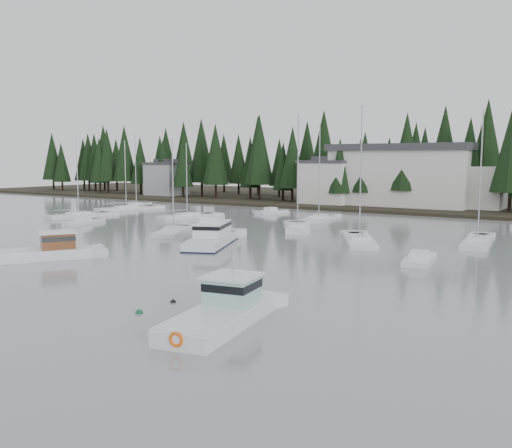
{
  "coord_description": "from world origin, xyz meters",
  "views": [
    {
      "loc": [
        29.77,
        -16.69,
        8.78
      ],
      "look_at": [
        -0.6,
        28.91,
        2.5
      ],
      "focal_mm": 40.0,
      "sensor_mm": 36.0,
      "label": 1
    }
  ],
  "objects_px": {
    "lobster_boat_teal": "(222,314)",
    "sailboat_12": "(137,207)",
    "lobster_boat_brown": "(41,253)",
    "runabout_1": "(419,261)",
    "sailboat_6": "(359,242)",
    "sailboat_2": "(187,218)",
    "sailboat_11": "(297,229)",
    "sailboat_7": "(478,243)",
    "sailboat_0": "(174,233)",
    "runabout_0": "(83,223)",
    "harbor_inn": "(413,176)",
    "sailboat_4": "(126,210)",
    "house_far_west": "(167,178)",
    "house_west": "(327,181)",
    "sailboat_10": "(79,217)",
    "runabout_3": "(271,213)",
    "cabin_cruiser_center": "(212,238)"
  },
  "relations": [
    {
      "from": "house_west",
      "to": "sailboat_4",
      "type": "xyz_separation_m",
      "value": [
        -25.07,
        -26.68,
        -4.6
      ]
    },
    {
      "from": "house_west",
      "to": "sailboat_12",
      "type": "distance_m",
      "value": 35.53
    },
    {
      "from": "harbor_inn",
      "to": "lobster_boat_teal",
      "type": "height_order",
      "value": "harbor_inn"
    },
    {
      "from": "sailboat_11",
      "to": "runabout_1",
      "type": "height_order",
      "value": "sailboat_11"
    },
    {
      "from": "sailboat_10",
      "to": "runabout_1",
      "type": "relative_size",
      "value": 2.22
    },
    {
      "from": "lobster_boat_brown",
      "to": "lobster_boat_teal",
      "type": "height_order",
      "value": "lobster_boat_teal"
    },
    {
      "from": "harbor_inn",
      "to": "sailboat_6",
      "type": "relative_size",
      "value": 1.99
    },
    {
      "from": "lobster_boat_teal",
      "to": "runabout_3",
      "type": "bearing_deg",
      "value": 19.24
    },
    {
      "from": "house_far_west",
      "to": "lobster_boat_teal",
      "type": "xyz_separation_m",
      "value": [
        71.92,
        -74.14,
        -3.84
      ]
    },
    {
      "from": "runabout_0",
      "to": "runabout_3",
      "type": "bearing_deg",
      "value": -40.47
    },
    {
      "from": "lobster_boat_teal",
      "to": "runabout_0",
      "type": "bearing_deg",
      "value": 47.72
    },
    {
      "from": "sailboat_12",
      "to": "lobster_boat_brown",
      "type": "bearing_deg",
      "value": -171.21
    },
    {
      "from": "house_far_west",
      "to": "cabin_cruiser_center",
      "type": "xyz_separation_m",
      "value": [
        54.01,
        -52.14,
        -3.72
      ]
    },
    {
      "from": "sailboat_7",
      "to": "runabout_3",
      "type": "bearing_deg",
      "value": 57.82
    },
    {
      "from": "sailboat_0",
      "to": "sailboat_7",
      "type": "xyz_separation_m",
      "value": [
        31.99,
        11.03,
        0.02
      ]
    },
    {
      "from": "lobster_boat_brown",
      "to": "sailboat_4",
      "type": "relative_size",
      "value": 0.77
    },
    {
      "from": "lobster_boat_brown",
      "to": "sailboat_6",
      "type": "bearing_deg",
      "value": -6.14
    },
    {
      "from": "lobster_boat_teal",
      "to": "sailboat_12",
      "type": "height_order",
      "value": "sailboat_12"
    },
    {
      "from": "sailboat_4",
      "to": "runabout_3",
      "type": "relative_size",
      "value": 2.23
    },
    {
      "from": "lobster_boat_teal",
      "to": "sailboat_6",
      "type": "height_order",
      "value": "sailboat_6"
    },
    {
      "from": "sailboat_11",
      "to": "sailboat_2",
      "type": "bearing_deg",
      "value": 51.61
    },
    {
      "from": "lobster_boat_teal",
      "to": "runabout_1",
      "type": "xyz_separation_m",
      "value": [
        3.01,
        23.75,
        -0.43
      ]
    },
    {
      "from": "harbor_inn",
      "to": "sailboat_2",
      "type": "xyz_separation_m",
      "value": [
        -22.64,
        -34.41,
        -5.72
      ]
    },
    {
      "from": "harbor_inn",
      "to": "lobster_boat_teal",
      "type": "relative_size",
      "value": 3.3
    },
    {
      "from": "sailboat_6",
      "to": "sailboat_4",
      "type": "bearing_deg",
      "value": 45.48
    },
    {
      "from": "sailboat_2",
      "to": "sailboat_11",
      "type": "distance_m",
      "value": 20.81
    },
    {
      "from": "sailboat_0",
      "to": "runabout_0",
      "type": "distance_m",
      "value": 16.84
    },
    {
      "from": "sailboat_10",
      "to": "runabout_3",
      "type": "bearing_deg",
      "value": -36.62
    },
    {
      "from": "sailboat_7",
      "to": "sailboat_12",
      "type": "relative_size",
      "value": 1.03
    },
    {
      "from": "sailboat_2",
      "to": "cabin_cruiser_center",
      "type": "bearing_deg",
      "value": -118.51
    },
    {
      "from": "house_west",
      "to": "sailboat_10",
      "type": "xyz_separation_m",
      "value": [
        -22.15,
        -39.17,
        -4.59
      ]
    },
    {
      "from": "house_west",
      "to": "sailboat_6",
      "type": "relative_size",
      "value": 0.64
    },
    {
      "from": "runabout_0",
      "to": "sailboat_10",
      "type": "bearing_deg",
      "value": 40.73
    },
    {
      "from": "sailboat_0",
      "to": "house_west",
      "type": "bearing_deg",
      "value": -22.54
    },
    {
      "from": "lobster_boat_teal",
      "to": "sailboat_12",
      "type": "bearing_deg",
      "value": 38.19
    },
    {
      "from": "harbor_inn",
      "to": "sailboat_4",
      "type": "relative_size",
      "value": 2.39
    },
    {
      "from": "sailboat_4",
      "to": "lobster_boat_teal",
      "type": "bearing_deg",
      "value": -114.05
    },
    {
      "from": "sailboat_7",
      "to": "sailboat_10",
      "type": "distance_m",
      "value": 56.89
    },
    {
      "from": "runabout_0",
      "to": "sailboat_7",
      "type": "bearing_deg",
      "value": -91.39
    },
    {
      "from": "runabout_3",
      "to": "sailboat_11",
      "type": "bearing_deg",
      "value": -123.99
    },
    {
      "from": "cabin_cruiser_center",
      "to": "sailboat_11",
      "type": "relative_size",
      "value": 0.75
    },
    {
      "from": "lobster_boat_teal",
      "to": "sailboat_10",
      "type": "distance_m",
      "value": 61.64
    },
    {
      "from": "sailboat_0",
      "to": "sailboat_2",
      "type": "bearing_deg",
      "value": 9.53
    },
    {
      "from": "house_far_west",
      "to": "sailboat_0",
      "type": "relative_size",
      "value": 0.72
    },
    {
      "from": "lobster_boat_brown",
      "to": "runabout_1",
      "type": "xyz_separation_m",
      "value": [
        28.44,
        16.52,
        -0.39
      ]
    },
    {
      "from": "sailboat_7",
      "to": "lobster_boat_brown",
      "type": "bearing_deg",
      "value": 127.52
    },
    {
      "from": "house_far_west",
      "to": "runabout_3",
      "type": "xyz_separation_m",
      "value": [
        41.15,
        -20.45,
        -4.27
      ]
    },
    {
      "from": "sailboat_11",
      "to": "runabout_0",
      "type": "xyz_separation_m",
      "value": [
        -27.27,
        -10.73,
        0.06
      ]
    },
    {
      "from": "lobster_boat_brown",
      "to": "sailboat_4",
      "type": "bearing_deg",
      "value": 69.91
    },
    {
      "from": "sailboat_12",
      "to": "house_far_west",
      "type": "bearing_deg",
      "value": 2.93
    }
  ]
}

